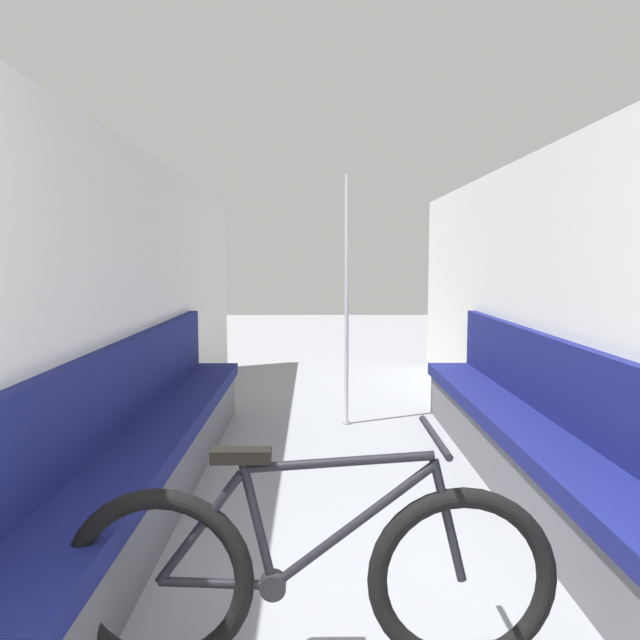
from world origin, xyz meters
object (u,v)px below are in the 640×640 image
at_px(bench_seat_row_right, 532,446).
at_px(bicycle, 310,576).
at_px(bench_seat_row_left, 154,447).
at_px(grab_pole_near, 347,305).

xyz_separation_m(bench_seat_row_right, bicycle, (-1.30, -1.55, 0.03)).
height_order(bench_seat_row_left, grab_pole_near, grab_pole_near).
xyz_separation_m(bench_seat_row_left, bench_seat_row_right, (2.23, 0.00, 0.00)).
bearing_deg(bench_seat_row_right, bench_seat_row_left, 180.00).
xyz_separation_m(bench_seat_row_left, grab_pole_near, (1.22, 1.67, 0.71)).
relative_size(bench_seat_row_left, grab_pole_near, 1.97).
relative_size(bench_seat_row_right, bicycle, 2.48).
relative_size(bicycle, grab_pole_near, 0.80).
bearing_deg(grab_pole_near, bench_seat_row_right, -58.68).
height_order(bench_seat_row_right, grab_pole_near, grab_pole_near).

